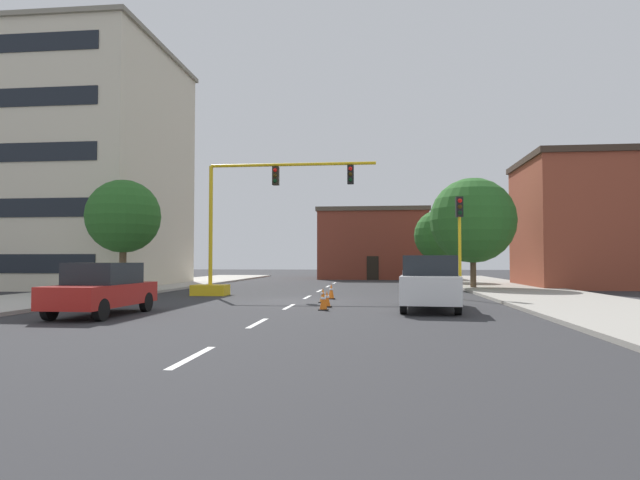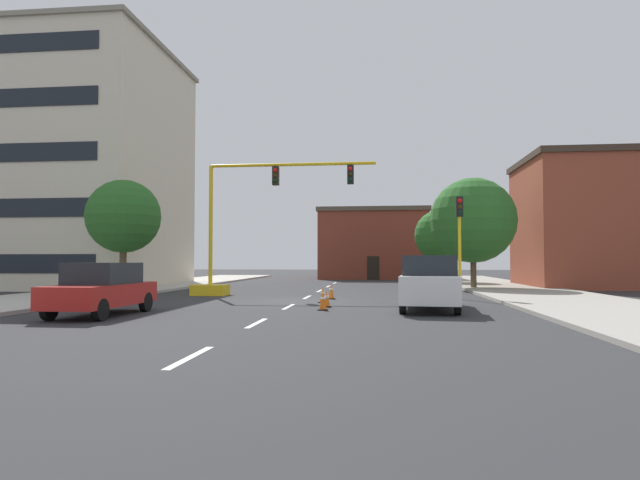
% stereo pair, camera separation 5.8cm
% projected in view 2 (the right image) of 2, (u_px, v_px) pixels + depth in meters
% --- Properties ---
extents(ground_plane, '(160.00, 160.00, 0.00)m').
position_uv_depth(ground_plane, '(300.00, 301.00, 23.99)').
color(ground_plane, '#2D2D30').
extents(sidewalk_left, '(6.00, 56.00, 0.14)m').
position_uv_depth(sidewalk_left, '(133.00, 289.00, 33.21)').
color(sidewalk_left, '#B2ADA3').
rests_on(sidewalk_left, ground_plane).
extents(sidewalk_right, '(6.00, 56.00, 0.14)m').
position_uv_depth(sidewalk_right, '(521.00, 291.00, 30.67)').
color(sidewalk_right, '#9E998E').
rests_on(sidewalk_right, ground_plane).
extents(lane_stripe_seg_0, '(0.16, 2.40, 0.01)m').
position_uv_depth(lane_stripe_seg_0, '(190.00, 357.00, 10.09)').
color(lane_stripe_seg_0, silver).
rests_on(lane_stripe_seg_0, ground_plane).
extents(lane_stripe_seg_1, '(0.16, 2.40, 0.01)m').
position_uv_depth(lane_stripe_seg_1, '(257.00, 323.00, 15.55)').
color(lane_stripe_seg_1, silver).
rests_on(lane_stripe_seg_1, ground_plane).
extents(lane_stripe_seg_2, '(0.16, 2.40, 0.01)m').
position_uv_depth(lane_stripe_seg_2, '(289.00, 307.00, 21.01)').
color(lane_stripe_seg_2, silver).
rests_on(lane_stripe_seg_2, ground_plane).
extents(lane_stripe_seg_3, '(0.16, 2.40, 0.01)m').
position_uv_depth(lane_stripe_seg_3, '(307.00, 297.00, 26.48)').
color(lane_stripe_seg_3, silver).
rests_on(lane_stripe_seg_3, ground_plane).
extents(lane_stripe_seg_4, '(0.16, 2.40, 0.01)m').
position_uv_depth(lane_stripe_seg_4, '(320.00, 291.00, 31.94)').
color(lane_stripe_seg_4, silver).
rests_on(lane_stripe_seg_4, ground_plane).
extents(lane_stripe_seg_5, '(0.16, 2.40, 0.01)m').
position_uv_depth(lane_stripe_seg_5, '(328.00, 286.00, 37.40)').
color(lane_stripe_seg_5, silver).
rests_on(lane_stripe_seg_5, ground_plane).
extents(lane_stripe_seg_6, '(0.16, 2.40, 0.01)m').
position_uv_depth(lane_stripe_seg_6, '(335.00, 283.00, 42.87)').
color(lane_stripe_seg_6, silver).
rests_on(lane_stripe_seg_6, ground_plane).
extents(building_tall_left, '(15.46, 12.98, 16.54)m').
position_uv_depth(building_tall_left, '(61.00, 169.00, 37.80)').
color(building_tall_left, beige).
rests_on(building_tall_left, ground_plane).
extents(building_brick_center, '(10.68, 9.92, 6.85)m').
position_uv_depth(building_brick_center, '(374.00, 244.00, 54.51)').
color(building_brick_center, brown).
rests_on(building_brick_center, ground_plane).
extents(building_row_right, '(13.26, 8.74, 8.74)m').
position_uv_depth(building_row_right, '(625.00, 222.00, 35.80)').
color(building_row_right, brown).
rests_on(building_row_right, ground_plane).
extents(traffic_signal_gantry, '(9.49, 1.20, 6.83)m').
position_uv_depth(traffic_signal_gantry, '(234.00, 252.00, 27.81)').
color(traffic_signal_gantry, yellow).
rests_on(traffic_signal_gantry, ground_plane).
extents(traffic_light_pole_right, '(0.32, 0.47, 4.80)m').
position_uv_depth(traffic_light_pole_right, '(459.00, 224.00, 25.15)').
color(traffic_light_pole_right, yellow).
rests_on(traffic_light_pole_right, ground_plane).
extents(tree_right_far, '(4.06, 4.06, 5.80)m').
position_uv_depth(tree_right_far, '(440.00, 236.00, 42.28)').
color(tree_right_far, '#4C3823').
rests_on(tree_right_far, ground_plane).
extents(tree_right_mid, '(5.33, 5.33, 6.98)m').
position_uv_depth(tree_right_mid, '(473.00, 220.00, 33.60)').
color(tree_right_mid, brown).
rests_on(tree_right_mid, ground_plane).
extents(tree_left_near, '(3.84, 3.84, 6.05)m').
position_uv_depth(tree_left_near, '(124.00, 217.00, 28.20)').
color(tree_left_near, brown).
rests_on(tree_left_near, ground_plane).
extents(pickup_truck_white, '(2.47, 5.56, 1.99)m').
position_uv_depth(pickup_truck_white, '(430.00, 283.00, 19.79)').
color(pickup_truck_white, white).
rests_on(pickup_truck_white, ground_plane).
extents(sedan_red_near_left, '(1.92, 4.52, 1.74)m').
position_uv_depth(sedan_red_near_left, '(102.00, 289.00, 17.73)').
color(sedan_red_near_left, '#B21E19').
rests_on(sedan_red_near_left, ground_plane).
extents(traffic_cone_roadside_a, '(0.36, 0.36, 0.73)m').
position_uv_depth(traffic_cone_roadside_a, '(331.00, 291.00, 25.23)').
color(traffic_cone_roadside_a, black).
rests_on(traffic_cone_roadside_a, ground_plane).
extents(traffic_cone_roadside_b, '(0.36, 0.36, 0.63)m').
position_uv_depth(traffic_cone_roadside_b, '(327.00, 299.00, 20.94)').
color(traffic_cone_roadside_b, black).
rests_on(traffic_cone_roadside_b, ground_plane).
extents(traffic_cone_roadside_c, '(0.36, 0.36, 0.69)m').
position_uv_depth(traffic_cone_roadside_c, '(323.00, 301.00, 19.59)').
color(traffic_cone_roadside_c, black).
rests_on(traffic_cone_roadside_c, ground_plane).
extents(traffic_cone_roadside_d, '(0.36, 0.36, 0.64)m').
position_uv_depth(traffic_cone_roadside_d, '(323.00, 295.00, 23.03)').
color(traffic_cone_roadside_d, black).
rests_on(traffic_cone_roadside_d, ground_plane).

